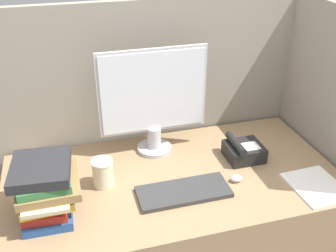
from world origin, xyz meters
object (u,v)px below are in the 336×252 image
at_px(mouse, 236,178).
at_px(coffee_cup, 103,173).
at_px(desk_telephone, 243,151).
at_px(book_stack, 46,188).
at_px(monitor, 153,101).
at_px(keyboard, 184,192).

relative_size(mouse, coffee_cup, 0.43).
bearing_deg(coffee_cup, desk_telephone, 2.50).
bearing_deg(desk_telephone, book_stack, -170.94).
bearing_deg(book_stack, monitor, 33.27).
height_order(keyboard, mouse, mouse).
distance_m(monitor, book_stack, 0.65).
height_order(coffee_cup, book_stack, book_stack).
bearing_deg(keyboard, monitor, 95.28).
xyz_separation_m(monitor, coffee_cup, (-0.29, -0.23, -0.21)).
bearing_deg(desk_telephone, coffee_cup, -177.50).
distance_m(monitor, keyboard, 0.47).
relative_size(monitor, book_stack, 1.76).
xyz_separation_m(coffee_cup, book_stack, (-0.24, -0.12, 0.05)).
relative_size(keyboard, mouse, 7.19).
bearing_deg(keyboard, book_stack, 176.17).
bearing_deg(mouse, desk_telephone, 56.60).
bearing_deg(keyboard, desk_telephone, 26.81).
xyz_separation_m(monitor, desk_telephone, (0.40, -0.20, -0.23)).
bearing_deg(keyboard, coffee_cup, 154.40).
distance_m(monitor, coffee_cup, 0.42).
relative_size(mouse, book_stack, 0.18).
height_order(book_stack, desk_telephone, book_stack).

